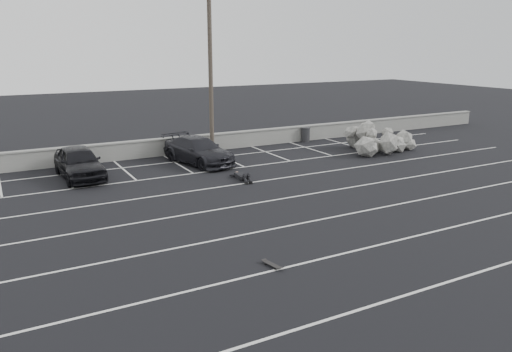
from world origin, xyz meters
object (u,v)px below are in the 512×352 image
utility_pole (211,71)px  trash_bin (306,134)px  car_left (79,162)px  car_right (199,151)px  riprap_pile (379,144)px  skateboard (272,265)px  person (240,174)px

utility_pole → trash_bin: bearing=3.2°
car_left → car_right: 6.48m
utility_pole → riprap_pile: (9.29, -4.73, -4.49)m
utility_pole → skateboard: bearing=-107.4°
person → riprap_pile: bearing=14.4°
trash_bin → skateboard: 20.41m
utility_pole → person: (-1.20, -6.25, -4.76)m
trash_bin → person: bearing=-141.7°
utility_pole → trash_bin: size_ratio=9.93×
utility_pole → riprap_pile: utility_pole is taller
car_right → utility_pole: (1.78, 2.17, 4.26)m
person → skateboard: person is taller
car_left → car_right: (6.48, 0.09, -0.06)m
car_left → trash_bin: bearing=7.0°
car_left → utility_pole: 9.54m
riprap_pile → person: bearing=-171.7°
car_right → utility_pole: 5.10m
skateboard → utility_pole: bearing=61.2°
utility_pole → skateboard: size_ratio=14.08×
car_right → trash_bin: (8.99, 2.57, -0.23)m
skateboard → riprap_pile: bearing=26.7°
car_right → riprap_pile: (11.07, -2.56, -0.23)m
riprap_pile → skateboard: riprap_pile is taller
riprap_pile → skateboard: bearing=-141.9°
riprap_pile → trash_bin: bearing=112.1°
utility_pole → riprap_pile: bearing=-27.0°
car_left → car_right: car_left is taller
car_right → skateboard: bearing=-116.4°
utility_pole → person: bearing=-100.8°
utility_pole → person: size_ratio=4.03×
car_left → person: car_left is taller
trash_bin → riprap_pile: bearing=-67.9°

